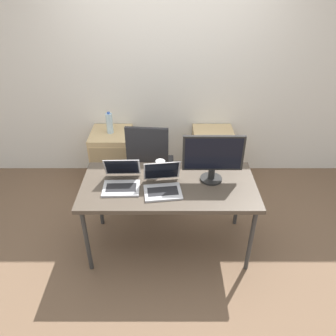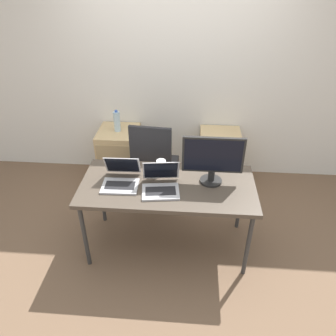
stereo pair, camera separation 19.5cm
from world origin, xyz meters
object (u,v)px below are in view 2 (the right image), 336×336
office_chair (155,172)px  coffee_cup_white (155,172)px  laptop_right (161,184)px  monitor (213,159)px  laptop_left (121,179)px  cabinet_right (219,159)px  water_bottle (117,121)px  cabinet_left (120,155)px  coffee_cup_brown (161,166)px

office_chair → coffee_cup_white: office_chair is taller
laptop_right → office_chair: bearing=100.6°
monitor → coffee_cup_white: bearing=175.5°
laptop_left → laptop_right: bearing=-9.0°
office_chair → cabinet_right: bearing=30.0°
water_bottle → coffee_cup_white: size_ratio=2.38×
monitor → cabinet_left: bearing=135.1°
cabinet_right → laptop_right: laptop_right is taller
laptop_right → coffee_cup_brown: laptop_right is taller
monitor → office_chair: bearing=132.3°
cabinet_right → coffee_cup_white: size_ratio=6.13×
water_bottle → monitor: (1.10, -1.10, 0.19)m
water_bottle → laptop_right: 1.41m
office_chair → coffee_cup_white: (0.08, -0.62, 0.42)m
monitor → coffee_cup_brown: bearing=164.1°
water_bottle → coffee_cup_brown: (0.63, -0.96, 0.00)m
laptop_left → coffee_cup_brown: laptop_left is taller
cabinet_right → water_bottle: 1.35m
cabinet_left → coffee_cup_brown: (0.63, -0.96, 0.47)m
cabinet_left → coffee_cup_white: (0.58, -1.05, 0.47)m
water_bottle → coffee_cup_brown: size_ratio=2.22×
cabinet_right → laptop_right: size_ratio=1.91×
laptop_right → coffee_cup_brown: size_ratio=3.00×
laptop_left → laptop_right: (0.37, -0.06, 0.00)m
office_chair → water_bottle: bearing=138.7°
laptop_left → coffee_cup_white: bearing=23.9°
cabinet_left → coffee_cup_white: 1.29m
laptop_right → coffee_cup_white: bearing=111.3°
cabinet_left → monitor: size_ratio=1.28×
laptop_right → coffee_cup_white: (-0.07, 0.19, 0.01)m
cabinet_left → water_bottle: 0.47m
cabinet_left → coffee_cup_white: coffee_cup_white is taller
office_chair → coffee_cup_brown: 0.69m
cabinet_left → monitor: (1.10, -1.10, 0.66)m
cabinet_right → laptop_left: (-0.98, -1.19, 0.46)m
water_bottle → coffee_cup_white: water_bottle is taller
coffee_cup_brown → laptop_left: bearing=-147.0°
coffee_cup_white → coffee_cup_brown: size_ratio=0.93×
cabinet_right → coffee_cup_brown: 1.25m
cabinet_right → office_chair: bearing=-150.0°
cabinet_left → cabinet_right: size_ratio=1.00×
water_bottle → office_chair: bearing=-41.3°
water_bottle → laptop_left: laptop_left is taller
laptop_right → water_bottle: bearing=117.6°
laptop_right → monitor: 0.51m
monitor → water_bottle: bearing=135.0°
coffee_cup_white → coffee_cup_brown: 0.11m
laptop_left → laptop_right: 0.37m
office_chair → coffee_cup_white: 0.75m
water_bottle → monitor: bearing=-45.0°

